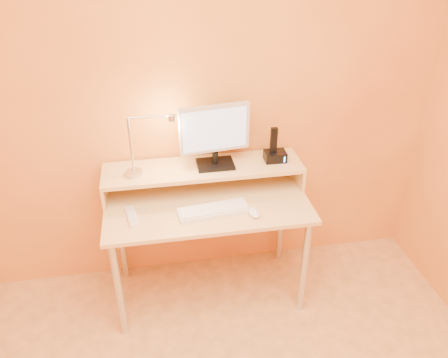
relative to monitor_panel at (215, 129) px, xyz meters
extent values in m
cube|color=#E69A44|center=(-0.07, 0.16, 0.13)|extent=(3.00, 0.04, 2.50)
cylinder|color=silver|center=(-0.62, -0.41, -0.77)|extent=(0.04, 0.04, 0.69)
cylinder|color=silver|center=(0.48, -0.41, -0.77)|extent=(0.04, 0.04, 0.69)
cylinder|color=silver|center=(-0.62, 0.09, -0.77)|extent=(0.04, 0.04, 0.69)
cylinder|color=silver|center=(0.48, 0.09, -0.77)|extent=(0.04, 0.04, 0.69)
cube|color=tan|center=(-0.07, -0.16, -0.41)|extent=(1.20, 0.60, 0.02)
cube|color=tan|center=(-0.66, -0.01, -0.33)|extent=(0.02, 0.30, 0.14)
cube|color=tan|center=(0.52, -0.01, -0.33)|extent=(0.02, 0.30, 0.14)
cube|color=tan|center=(-0.07, -0.01, -0.25)|extent=(1.20, 0.30, 0.02)
cube|color=black|center=(0.00, -0.01, -0.23)|extent=(0.22, 0.16, 0.02)
cylinder|color=black|center=(0.00, -0.01, -0.19)|extent=(0.04, 0.04, 0.07)
cube|color=silver|center=(0.00, 0.00, 0.00)|extent=(0.42, 0.09, 0.28)
cube|color=black|center=(0.00, 0.02, 0.00)|extent=(0.37, 0.06, 0.24)
cube|color=#AEC4EA|center=(0.00, -0.02, 0.00)|extent=(0.38, 0.05, 0.25)
cylinder|color=silver|center=(-0.48, -0.04, -0.23)|extent=(0.10, 0.10, 0.02)
cylinder|color=silver|center=(-0.48, -0.04, -0.05)|extent=(0.01, 0.01, 0.33)
cylinder|color=silver|center=(-0.36, -0.04, 0.12)|extent=(0.24, 0.01, 0.01)
cylinder|color=silver|center=(-0.24, -0.04, 0.10)|extent=(0.04, 0.04, 0.03)
cylinder|color=#FFEAC6|center=(-0.24, -0.04, 0.09)|extent=(0.03, 0.03, 0.00)
cube|color=black|center=(0.37, -0.01, -0.21)|extent=(0.13, 0.10, 0.06)
cube|color=black|center=(0.36, -0.01, -0.10)|extent=(0.04, 0.03, 0.16)
cube|color=#2976F6|center=(0.42, -0.06, -0.21)|extent=(0.01, 0.00, 0.04)
cube|color=silver|center=(-0.05, -0.27, -0.39)|extent=(0.42, 0.17, 0.02)
ellipsoid|color=white|center=(0.17, -0.33, -0.38)|extent=(0.07, 0.11, 0.03)
cube|color=silver|center=(-0.51, -0.24, -0.39)|extent=(0.08, 0.19, 0.02)
camera|label=1|loc=(-0.35, -2.32, 1.07)|focal=35.53mm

